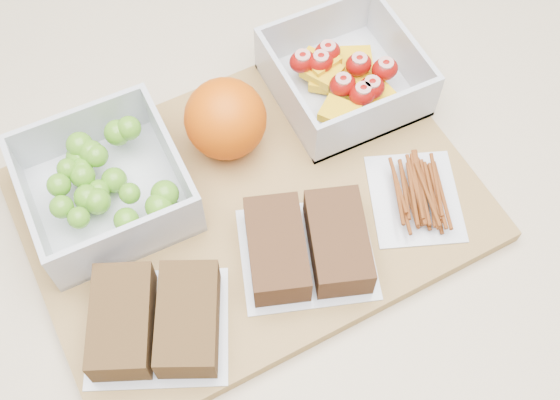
# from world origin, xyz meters

# --- Properties ---
(counter) EXTENTS (1.20, 0.90, 0.90)m
(counter) POSITION_xyz_m (0.00, 0.00, 0.45)
(counter) COLOR beige
(counter) RESTS_ON ground
(cutting_board) EXTENTS (0.43, 0.31, 0.02)m
(cutting_board) POSITION_xyz_m (-0.03, 0.02, 0.91)
(cutting_board) COLOR #A27C43
(cutting_board) RESTS_ON counter
(grape_container) EXTENTS (0.14, 0.14, 0.06)m
(grape_container) POSITION_xyz_m (-0.15, 0.08, 0.94)
(grape_container) COLOR silver
(grape_container) RESTS_ON cutting_board
(fruit_container) EXTENTS (0.14, 0.14, 0.06)m
(fruit_container) POSITION_xyz_m (0.11, 0.10, 0.94)
(fruit_container) COLOR silver
(fruit_container) RESTS_ON cutting_board
(orange) EXTENTS (0.08, 0.08, 0.08)m
(orange) POSITION_xyz_m (-0.02, 0.09, 0.96)
(orange) COLOR #E45605
(orange) RESTS_ON cutting_board
(sandwich_bag_left) EXTENTS (0.15, 0.15, 0.04)m
(sandwich_bag_left) POSITION_xyz_m (-0.15, -0.06, 0.93)
(sandwich_bag_left) COLOR silver
(sandwich_bag_left) RESTS_ON cutting_board
(sandwich_bag_center) EXTENTS (0.15, 0.14, 0.04)m
(sandwich_bag_center) POSITION_xyz_m (-0.01, -0.06, 0.93)
(sandwich_bag_center) COLOR silver
(sandwich_bag_center) RESTS_ON cutting_board
(pretzel_bag) EXTENTS (0.12, 0.13, 0.02)m
(pretzel_bag) POSITION_xyz_m (0.11, -0.05, 0.93)
(pretzel_bag) COLOR silver
(pretzel_bag) RESTS_ON cutting_board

